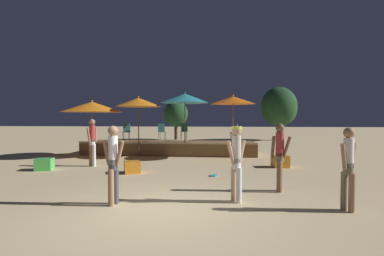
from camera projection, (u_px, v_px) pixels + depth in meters
ground_plane at (157, 211)px, 6.12m from camera, size 120.00×120.00×0.00m
wooden_deck at (170, 148)px, 15.99m from camera, size 8.95×2.53×0.71m
patio_umbrella_0 at (138, 102)px, 14.71m from camera, size 2.28×2.28×2.98m
patio_umbrella_1 at (233, 100)px, 13.99m from camera, size 2.10×2.10×3.00m
patio_umbrella_2 at (92, 107)px, 14.78m from camera, size 2.97×2.97×2.79m
patio_umbrella_3 at (185, 98)px, 14.63m from camera, size 2.37×2.37×3.18m
cube_seat_0 at (280, 161)px, 11.58m from camera, size 0.66×0.66×0.46m
cube_seat_1 at (44, 164)px, 10.95m from camera, size 0.70×0.70×0.42m
cube_seat_2 at (132, 167)px, 10.35m from camera, size 0.69×0.69×0.41m
person_0 at (348, 166)px, 6.08m from camera, size 0.44×0.36×1.71m
person_1 at (113, 162)px, 6.53m from camera, size 0.55×0.29×1.74m
person_2 at (280, 154)px, 7.72m from camera, size 0.52×0.30×1.76m
person_3 at (236, 159)px, 6.74m from camera, size 0.47×0.43×1.73m
person_4 at (92, 140)px, 11.79m from camera, size 0.30×0.50×1.87m
bistro_chair_0 at (162, 130)px, 16.24m from camera, size 0.46×0.46×0.90m
bistro_chair_1 at (236, 131)px, 15.34m from camera, size 0.42×0.42×0.90m
bistro_chair_2 at (184, 130)px, 16.51m from camera, size 0.40×0.40×0.90m
bistro_chair_3 at (126, 130)px, 15.76m from camera, size 0.46×0.46×0.90m
frisbee_disc at (213, 176)px, 9.80m from camera, size 0.26×0.26×0.03m
background_tree_0 at (176, 114)px, 26.42m from camera, size 2.11×2.11×3.44m
background_tree_1 at (279, 107)px, 25.26m from camera, size 3.00×3.00×4.53m
background_tree_2 at (281, 110)px, 25.86m from camera, size 2.64×2.64×4.10m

